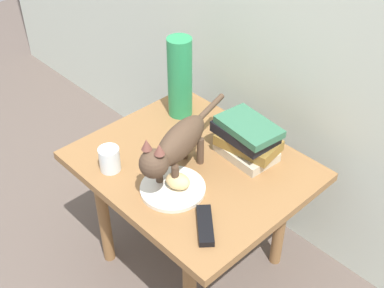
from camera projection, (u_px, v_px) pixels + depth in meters
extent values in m
plane|color=brown|center=(192.00, 258.00, 2.01)|extent=(6.00, 6.00, 0.00)
cube|color=olive|center=(192.00, 166.00, 1.71)|extent=(0.75, 0.62, 0.03)
cylinder|color=olive|center=(104.00, 216.00, 1.87)|extent=(0.04, 0.04, 0.47)
cylinder|color=olive|center=(194.00, 161.00, 2.13)|extent=(0.04, 0.04, 0.47)
cylinder|color=olive|center=(281.00, 219.00, 1.86)|extent=(0.04, 0.04, 0.47)
cylinder|color=silver|center=(173.00, 188.00, 1.59)|extent=(0.21, 0.21, 0.01)
ellipsoid|color=#E0BC7A|center=(178.00, 181.00, 1.57)|extent=(0.10, 0.08, 0.05)
cylinder|color=#4C3828|center=(175.00, 179.00, 1.56)|extent=(0.02, 0.02, 0.10)
cylinder|color=#4C3828|center=(159.00, 172.00, 1.59)|extent=(0.02, 0.02, 0.10)
cylinder|color=#4C3828|center=(200.00, 151.00, 1.67)|extent=(0.02, 0.02, 0.10)
cylinder|color=#4C3828|center=(185.00, 145.00, 1.70)|extent=(0.02, 0.02, 0.10)
ellipsoid|color=#4C3828|center=(181.00, 140.00, 1.58)|extent=(0.16, 0.27, 0.11)
sphere|color=#4C3828|center=(154.00, 164.00, 1.47)|extent=(0.09, 0.09, 0.09)
cone|color=brown|center=(159.00, 149.00, 1.42)|extent=(0.03, 0.03, 0.03)
cone|color=brown|center=(146.00, 144.00, 1.44)|extent=(0.03, 0.03, 0.03)
cylinder|color=#4C3828|center=(211.00, 107.00, 1.72)|extent=(0.06, 0.16, 0.02)
cube|color=#BCB299|center=(246.00, 152.00, 1.72)|extent=(0.20, 0.15, 0.03)
cube|color=olive|center=(248.00, 143.00, 1.70)|extent=(0.22, 0.15, 0.04)
cube|color=black|center=(245.00, 132.00, 1.69)|extent=(0.22, 0.15, 0.04)
cube|color=#336B4C|center=(249.00, 127.00, 1.66)|extent=(0.23, 0.16, 0.03)
cylinder|color=#288C51|center=(180.00, 78.00, 1.84)|extent=(0.09, 0.09, 0.31)
cylinder|color=silver|center=(110.00, 159.00, 1.65)|extent=(0.07, 0.07, 0.08)
cylinder|color=silver|center=(110.00, 164.00, 1.66)|extent=(0.06, 0.06, 0.04)
cube|color=black|center=(205.00, 225.00, 1.46)|extent=(0.14, 0.13, 0.02)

